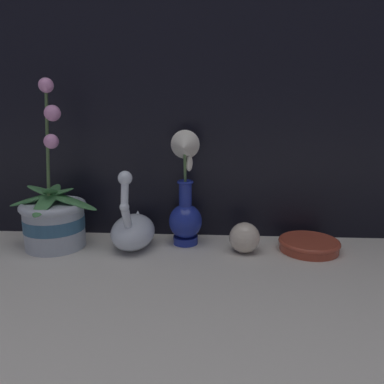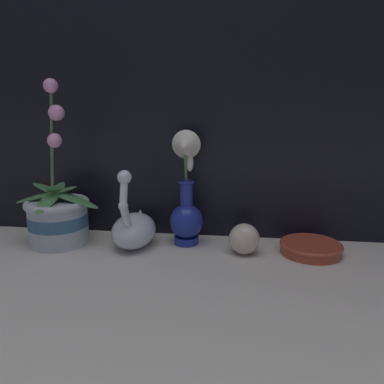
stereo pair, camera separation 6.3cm
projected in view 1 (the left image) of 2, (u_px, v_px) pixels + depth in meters
ground_plane at (176, 264)px, 0.87m from camera, size 2.80×2.80×0.00m
window_backdrop at (182, 8)px, 0.95m from camera, size 2.80×0.03×1.20m
orchid_potted_plant at (54, 216)px, 0.96m from camera, size 0.24×0.21×0.43m
swan_figurine at (133, 229)px, 0.96m from camera, size 0.11×0.19×0.21m
blue_vase at (185, 202)px, 0.97m from camera, size 0.09×0.10×0.30m
glass_sphere at (245, 238)px, 0.93m from camera, size 0.08×0.08×0.08m
amber_dish at (309, 244)px, 0.95m from camera, size 0.15×0.15×0.03m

